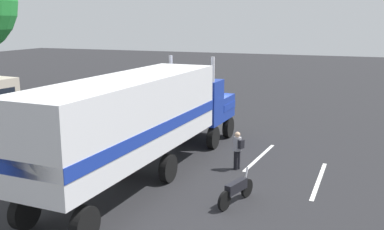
{
  "coord_description": "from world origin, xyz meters",
  "views": [
    {
      "loc": [
        -21.15,
        -7.5,
        6.19
      ],
      "look_at": [
        -1.4,
        0.06,
        1.6
      ],
      "focal_mm": 41.13,
      "sensor_mm": 36.0,
      "label": 1
    }
  ],
  "objects": [
    {
      "name": "motorcycle",
      "position": [
        -7.38,
        -3.86,
        0.48
      ],
      "size": [
        2.05,
        0.7,
        1.12
      ],
      "color": "black",
      "rests_on": "ground_plane"
    },
    {
      "name": "lane_stripe_near",
      "position": [
        -1.98,
        -3.5,
        0.01
      ],
      "size": [
        4.4,
        0.54,
        0.01
      ],
      "primitive_type": "cube",
      "rotation": [
        0.0,
        0.0,
        -0.09
      ],
      "color": "silver",
      "rests_on": "ground_plane"
    },
    {
      "name": "ground_plane",
      "position": [
        0.0,
        0.0,
        0.0
      ],
      "size": [
        120.0,
        120.0,
        0.0
      ],
      "primitive_type": "plane",
      "color": "#232326"
    },
    {
      "name": "lane_stripe_mid",
      "position": [
        -4.08,
        -6.33,
        0.01
      ],
      "size": [
        4.4,
        0.27,
        0.01
      ],
      "primitive_type": "cube",
      "rotation": [
        0.0,
        0.0,
        -0.03
      ],
      "color": "silver",
      "rests_on": "ground_plane"
    },
    {
      "name": "semi_truck",
      "position": [
        -6.17,
        0.27,
        2.52
      ],
      "size": [
        14.27,
        3.19,
        4.5
      ],
      "color": "#193399",
      "rests_on": "ground_plane"
    },
    {
      "name": "person_bystander",
      "position": [
        -3.95,
        -2.97,
        0.89
      ],
      "size": [
        0.4,
        0.48,
        1.63
      ],
      "color": "black",
      "rests_on": "ground_plane"
    }
  ]
}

